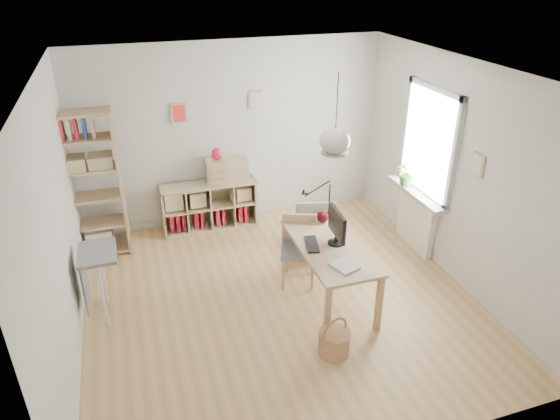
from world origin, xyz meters
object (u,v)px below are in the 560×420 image
object	(u,v)px
tall_bookshelf	(89,180)
monitor	(337,226)
cube_shelf	(208,208)
drawer_chest	(227,170)
chair	(299,245)
desk	(329,252)
storage_chest	(317,234)

from	to	relation	value
tall_bookshelf	monitor	bearing A→B (deg)	-36.00
cube_shelf	drawer_chest	world-z (taller)	drawer_chest
chair	drawer_chest	xyz separation A→B (m)	(-0.51, 1.69, 0.40)
cube_shelf	drawer_chest	bearing A→B (deg)	-7.38
cube_shelf	desk	bearing A→B (deg)	-65.39
tall_bookshelf	chair	distance (m)	2.86
storage_chest	drawer_chest	size ratio (longest dim) A/B	1.23
monitor	storage_chest	bearing A→B (deg)	82.20
cube_shelf	chair	world-z (taller)	chair
desk	storage_chest	bearing A→B (deg)	74.09
cube_shelf	tall_bookshelf	size ratio (longest dim) A/B	0.70
monitor	drawer_chest	size ratio (longest dim) A/B	0.79
desk	drawer_chest	xyz separation A→B (m)	(-0.70, 2.19, 0.24)
storage_chest	cube_shelf	bearing A→B (deg)	156.68
chair	drawer_chest	bearing A→B (deg)	127.84
desk	tall_bookshelf	world-z (taller)	tall_bookshelf
cube_shelf	drawer_chest	size ratio (longest dim) A/B	2.31
cube_shelf	chair	distance (m)	1.93
chair	monitor	size ratio (longest dim) A/B	1.80
tall_bookshelf	chair	size ratio (longest dim) A/B	2.32
desk	chair	bearing A→B (deg)	111.27
cube_shelf	monitor	xyz separation A→B (m)	(1.11, -2.22, 0.68)
tall_bookshelf	chair	world-z (taller)	tall_bookshelf
tall_bookshelf	drawer_chest	distance (m)	1.91
tall_bookshelf	storage_chest	size ratio (longest dim) A/B	2.67
chair	monitor	xyz separation A→B (m)	(0.28, -0.49, 0.49)
desk	storage_chest	size ratio (longest dim) A/B	2.00
monitor	drawer_chest	bearing A→B (deg)	114.26
cube_shelf	storage_chest	world-z (taller)	cube_shelf
chair	storage_chest	size ratio (longest dim) A/B	1.15
cube_shelf	monitor	bearing A→B (deg)	-63.54
desk	monitor	xyz separation A→B (m)	(0.08, 0.01, 0.33)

